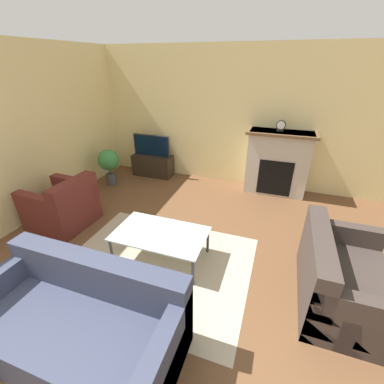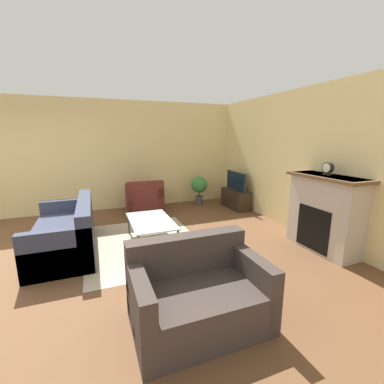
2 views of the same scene
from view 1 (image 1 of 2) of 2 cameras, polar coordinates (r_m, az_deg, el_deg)
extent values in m
cube|color=beige|center=(5.46, 7.05, 15.96)|extent=(8.22, 0.06, 2.70)
cube|color=beige|center=(4.76, -35.01, 9.65)|extent=(0.06, 8.05, 2.70)
cube|color=#B7A88E|center=(3.55, -7.76, -15.56)|extent=(2.40, 1.91, 0.00)
cube|color=#BCB2A3|center=(5.29, 18.38, 6.14)|extent=(1.14, 0.44, 1.24)
cube|color=black|center=(5.16, 17.89, 2.91)|extent=(0.63, 0.01, 0.69)
cube|color=brown|center=(5.09, 19.35, 12.25)|extent=(1.26, 0.50, 0.05)
cube|color=#2D2319|center=(6.02, -8.67, 5.88)|extent=(0.91, 0.37, 0.47)
cube|color=#232328|center=(5.87, -8.99, 10.19)|extent=(0.85, 0.05, 0.47)
cube|color=black|center=(5.85, -9.11, 10.11)|extent=(0.81, 0.01, 0.43)
cube|color=#33384C|center=(2.81, -23.84, -27.13)|extent=(1.85, 0.89, 0.42)
cube|color=#33384C|center=(2.67, -20.60, -16.77)|extent=(1.85, 0.20, 0.40)
cube|color=#33384C|center=(3.25, -36.22, -18.76)|extent=(0.14, 0.89, 0.66)
cube|color=#33384C|center=(2.38, -5.84, -33.21)|extent=(0.14, 0.89, 0.66)
cube|color=#3D332D|center=(3.38, 30.58, -17.77)|extent=(0.86, 1.28, 0.42)
cube|color=#3D332D|center=(3.06, 26.31, -11.67)|extent=(0.20, 1.28, 0.40)
cube|color=#3D332D|center=(2.92, 32.93, -23.72)|extent=(0.86, 0.14, 0.66)
cube|color=#3D332D|center=(3.75, 29.74, -10.45)|extent=(0.86, 0.14, 0.66)
cube|color=#5B231E|center=(4.68, -26.84, -3.91)|extent=(0.93, 0.87, 0.42)
cube|color=#5B231E|center=(4.25, -24.82, -0.19)|extent=(0.24, 0.83, 0.40)
cube|color=#5B231E|center=(4.81, -24.25, -0.81)|extent=(0.90, 0.18, 0.66)
cube|color=#5B231E|center=(4.45, -30.28, -4.61)|extent=(0.90, 0.18, 0.66)
cylinder|color=#333338|center=(3.57, -17.45, -12.50)|extent=(0.04, 0.04, 0.38)
cylinder|color=#333338|center=(3.14, 0.20, -17.44)|extent=(0.04, 0.04, 0.38)
cylinder|color=#333338|center=(3.97, -12.28, -7.25)|extent=(0.04, 0.04, 0.38)
cylinder|color=#333338|center=(3.59, 3.53, -10.75)|extent=(0.04, 0.04, 0.38)
cube|color=silver|center=(3.40, -7.08, -9.17)|extent=(1.20, 0.71, 0.02)
cylinder|color=#47474C|center=(5.79, -17.48, 2.80)|extent=(0.20, 0.20, 0.25)
cylinder|color=#4C3823|center=(5.72, -17.75, 4.53)|extent=(0.03, 0.03, 0.13)
sphere|color=#387F3D|center=(5.64, -18.09, 6.77)|extent=(0.44, 0.44, 0.44)
cube|color=#28231E|center=(5.11, 19.00, 12.82)|extent=(0.12, 0.07, 0.03)
cylinder|color=#28231E|center=(5.09, 19.17, 13.91)|extent=(0.17, 0.07, 0.17)
cylinder|color=white|center=(5.06, 19.15, 13.83)|extent=(0.14, 0.00, 0.14)
camera|label=2|loc=(3.37, 77.87, -4.58)|focal=24.00mm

